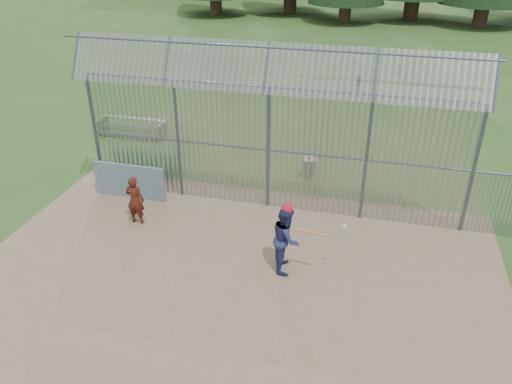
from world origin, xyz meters
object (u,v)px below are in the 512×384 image
(batter, at_px, (286,239))
(onlooker, at_px, (135,200))
(dugout_wall, at_px, (130,181))
(trash_can, at_px, (309,168))
(bleacher, at_px, (132,127))

(batter, xyz_separation_m, onlooker, (-4.91, 1.12, -0.14))
(dugout_wall, relative_size, batter, 1.35)
(dugout_wall, height_order, trash_can, dugout_wall)
(dugout_wall, bearing_deg, batter, -23.57)
(batter, bearing_deg, trash_can, -7.54)
(trash_can, bearing_deg, bleacher, 166.13)
(bleacher, bearing_deg, trash_can, -13.87)
(trash_can, height_order, bleacher, trash_can)
(batter, distance_m, bleacher, 11.29)
(onlooker, xyz_separation_m, trash_can, (4.65, 4.46, -0.42))
(dugout_wall, bearing_deg, onlooker, -56.66)
(dugout_wall, height_order, onlooker, onlooker)
(trash_can, xyz_separation_m, bleacher, (-8.09, 2.00, 0.03))
(bleacher, bearing_deg, dugout_wall, -63.55)
(dugout_wall, distance_m, bleacher, 5.62)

